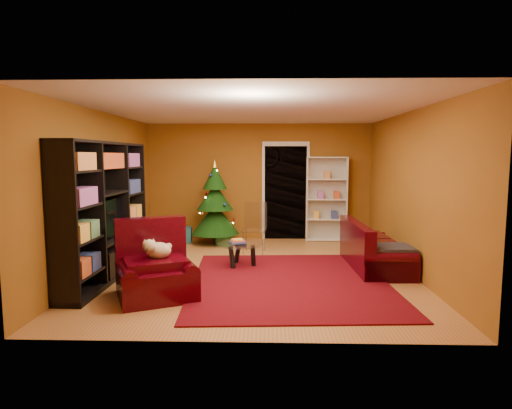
{
  "coord_description": "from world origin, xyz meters",
  "views": [
    {
      "loc": [
        0.21,
        -6.88,
        1.87
      ],
      "look_at": [
        0.0,
        0.4,
        1.05
      ],
      "focal_mm": 30.0,
      "sensor_mm": 36.0,
      "label": 1
    }
  ],
  "objects_px": {
    "gift_box_red": "(228,235)",
    "acrylic_chair": "(254,230)",
    "gift_box_teal": "(184,235)",
    "dog": "(159,250)",
    "media_unit": "(105,211)",
    "coffee_table": "(241,255)",
    "white_bookshelf": "(326,199)",
    "sofa": "(376,245)",
    "armchair": "(156,266)",
    "rug": "(289,281)",
    "gift_box_green": "(225,239)",
    "christmas_tree": "(215,203)"
  },
  "relations": [
    {
      "from": "christmas_tree",
      "to": "gift_box_teal",
      "type": "distance_m",
      "value": 1.02
    },
    {
      "from": "media_unit",
      "to": "white_bookshelf",
      "type": "bearing_deg",
      "value": 40.08
    },
    {
      "from": "gift_box_green",
      "to": "sofa",
      "type": "xyz_separation_m",
      "value": [
        2.73,
        -1.78,
        0.26
      ]
    },
    {
      "from": "gift_box_red",
      "to": "sofa",
      "type": "bearing_deg",
      "value": -40.98
    },
    {
      "from": "sofa",
      "to": "acrylic_chair",
      "type": "height_order",
      "value": "acrylic_chair"
    },
    {
      "from": "gift_box_red",
      "to": "acrylic_chair",
      "type": "height_order",
      "value": "acrylic_chair"
    },
    {
      "from": "armchair",
      "to": "coffee_table",
      "type": "relative_size",
      "value": 1.36
    },
    {
      "from": "gift_box_green",
      "to": "armchair",
      "type": "relative_size",
      "value": 0.25
    },
    {
      "from": "acrylic_chair",
      "to": "coffee_table",
      "type": "bearing_deg",
      "value": -94.81
    },
    {
      "from": "gift_box_teal",
      "to": "dog",
      "type": "distance_m",
      "value": 3.64
    },
    {
      "from": "christmas_tree",
      "to": "gift_box_red",
      "type": "relative_size",
      "value": 8.61
    },
    {
      "from": "dog",
      "to": "coffee_table",
      "type": "relative_size",
      "value": 0.51
    },
    {
      "from": "rug",
      "to": "white_bookshelf",
      "type": "relative_size",
      "value": 1.76
    },
    {
      "from": "armchair",
      "to": "rug",
      "type": "bearing_deg",
      "value": -2.8
    },
    {
      "from": "media_unit",
      "to": "christmas_tree",
      "type": "height_order",
      "value": "media_unit"
    },
    {
      "from": "rug",
      "to": "coffee_table",
      "type": "height_order",
      "value": "coffee_table"
    },
    {
      "from": "media_unit",
      "to": "coffee_table",
      "type": "height_order",
      "value": "media_unit"
    },
    {
      "from": "dog",
      "to": "gift_box_teal",
      "type": "bearing_deg",
      "value": 71.51
    },
    {
      "from": "dog",
      "to": "rug",
      "type": "bearing_deg",
      "value": -4.37
    },
    {
      "from": "gift_box_red",
      "to": "white_bookshelf",
      "type": "distance_m",
      "value": 2.34
    },
    {
      "from": "gift_box_red",
      "to": "coffee_table",
      "type": "distance_m",
      "value": 2.39
    },
    {
      "from": "gift_box_green",
      "to": "christmas_tree",
      "type": "bearing_deg",
      "value": 147.56
    },
    {
      "from": "rug",
      "to": "gift_box_teal",
      "type": "relative_size",
      "value": 10.21
    },
    {
      "from": "gift_box_teal",
      "to": "sofa",
      "type": "bearing_deg",
      "value": -29.28
    },
    {
      "from": "gift_box_teal",
      "to": "white_bookshelf",
      "type": "relative_size",
      "value": 0.17
    },
    {
      "from": "gift_box_green",
      "to": "sofa",
      "type": "bearing_deg",
      "value": -33.04
    },
    {
      "from": "christmas_tree",
      "to": "sofa",
      "type": "xyz_separation_m",
      "value": [
        2.94,
        -1.91,
        -0.48
      ]
    },
    {
      "from": "gift_box_green",
      "to": "sofa",
      "type": "relative_size",
      "value": 0.15
    },
    {
      "from": "gift_box_red",
      "to": "christmas_tree",
      "type": "bearing_deg",
      "value": -118.3
    },
    {
      "from": "gift_box_red",
      "to": "white_bookshelf",
      "type": "xyz_separation_m",
      "value": [
        2.19,
        -0.02,
        0.82
      ]
    },
    {
      "from": "acrylic_chair",
      "to": "sofa",
      "type": "bearing_deg",
      "value": -22.38
    },
    {
      "from": "gift_box_teal",
      "to": "dog",
      "type": "xyz_separation_m",
      "value": [
        0.37,
        -3.59,
        0.45
      ]
    },
    {
      "from": "gift_box_teal",
      "to": "acrylic_chair",
      "type": "relative_size",
      "value": 0.37
    },
    {
      "from": "acrylic_chair",
      "to": "gift_box_red",
      "type": "bearing_deg",
      "value": 121.54
    },
    {
      "from": "coffee_table",
      "to": "rug",
      "type": "bearing_deg",
      "value": -48.85
    },
    {
      "from": "media_unit",
      "to": "armchair",
      "type": "distance_m",
      "value": 1.46
    },
    {
      "from": "gift_box_red",
      "to": "sofa",
      "type": "distance_m",
      "value": 3.6
    },
    {
      "from": "coffee_table",
      "to": "sofa",
      "type": "bearing_deg",
      "value": -0.16
    },
    {
      "from": "media_unit",
      "to": "coffee_table",
      "type": "relative_size",
      "value": 3.49
    },
    {
      "from": "christmas_tree",
      "to": "dog",
      "type": "bearing_deg",
      "value": -95.54
    },
    {
      "from": "gift_box_teal",
      "to": "gift_box_red",
      "type": "height_order",
      "value": "gift_box_teal"
    },
    {
      "from": "gift_box_green",
      "to": "sofa",
      "type": "height_order",
      "value": "sofa"
    },
    {
      "from": "white_bookshelf",
      "to": "armchair",
      "type": "distance_m",
      "value": 4.85
    },
    {
      "from": "media_unit",
      "to": "coffee_table",
      "type": "xyz_separation_m",
      "value": [
        2.02,
        0.75,
        -0.84
      ]
    },
    {
      "from": "media_unit",
      "to": "gift_box_green",
      "type": "relative_size",
      "value": 10.16
    },
    {
      "from": "rug",
      "to": "coffee_table",
      "type": "distance_m",
      "value": 1.2
    },
    {
      "from": "gift_box_red",
      "to": "acrylic_chair",
      "type": "bearing_deg",
      "value": -63.67
    },
    {
      "from": "christmas_tree",
      "to": "sofa",
      "type": "relative_size",
      "value": 0.99
    },
    {
      "from": "white_bookshelf",
      "to": "dog",
      "type": "height_order",
      "value": "white_bookshelf"
    },
    {
      "from": "gift_box_green",
      "to": "coffee_table",
      "type": "bearing_deg",
      "value": -75.42
    }
  ]
}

